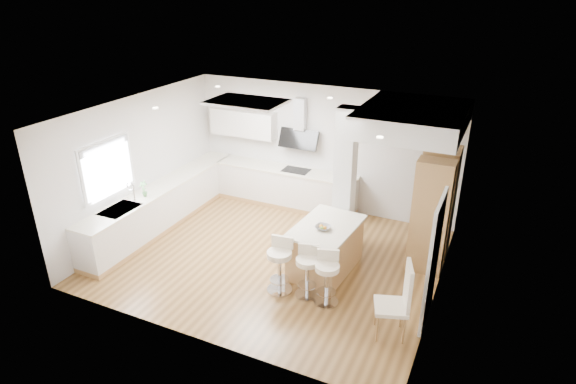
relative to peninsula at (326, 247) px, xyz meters
The scene contains 18 objects.
ground 1.14m from the peninsula, behind, with size 6.00×6.00×0.00m, color olive.
ceiling 1.14m from the peninsula, behind, with size 6.00×5.00×0.02m, color white.
wall_back 2.85m from the peninsula, 113.04° to the left, with size 6.00×0.04×2.80m, color beige.
wall_left 4.16m from the peninsula, behind, with size 0.04×5.00×2.80m, color beige.
wall_right 2.17m from the peninsula, ahead, with size 0.04×5.00×2.80m, color beige.
skylight 3.02m from the peninsula, 162.75° to the left, with size 4.10×2.10×0.06m.
window_left 4.30m from the peninsula, 166.96° to the right, with size 0.06×1.28×1.07m.
doorway_right 2.10m from the peninsula, 18.09° to the right, with size 0.05×1.00×2.10m.
counter_left 3.76m from the peninsula, behind, with size 0.63×4.50×1.35m.
counter_back 2.96m from the peninsula, 131.84° to the left, with size 3.62×0.63×2.50m.
pillar 1.32m from the peninsula, 90.09° to the left, with size 0.35×0.35×2.80m.
soffit 2.76m from the peninsula, 52.61° to the left, with size 1.78×2.20×0.40m.
oven_column 2.11m from the peninsula, 36.44° to the left, with size 0.63×1.21×2.10m.
peninsula is the anchor object (origin of this frame).
bar_stool_a 1.03m from the peninsula, 116.80° to the right, with size 0.48×0.48×0.97m.
bar_stool_b 0.85m from the peninsula, 89.54° to the right, with size 0.50×0.50×0.90m.
bar_stool_c 0.97m from the peninsula, 67.90° to the right, with size 0.51×0.51×0.91m.
dining_chair 2.01m from the peninsula, 37.25° to the right, with size 0.60×0.60×1.21m.
Camera 1 is at (3.58, -7.01, 4.86)m, focal length 30.00 mm.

